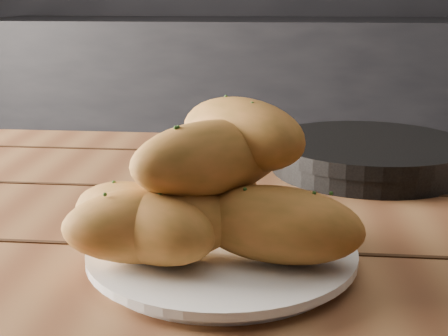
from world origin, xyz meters
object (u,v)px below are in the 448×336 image
plate (222,255)px  bread_rolls (207,193)px  skillet (370,155)px  table (288,297)px

plate → bread_rolls: (-0.01, -0.00, 0.06)m
plate → bread_rolls: 0.06m
bread_rolls → skillet: size_ratio=0.69×
plate → bread_rolls: bearing=-167.2°
skillet → bread_rolls: bearing=-118.8°
bread_rolls → skillet: bread_rolls is taller
table → plate: size_ratio=5.75×
table → skillet: skillet is taller
bread_rolls → skillet: bearing=61.2°
bread_rolls → skillet: 0.40m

